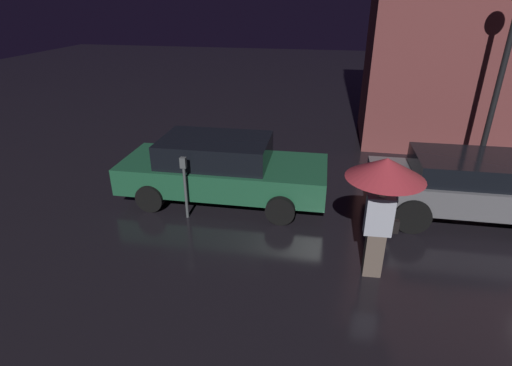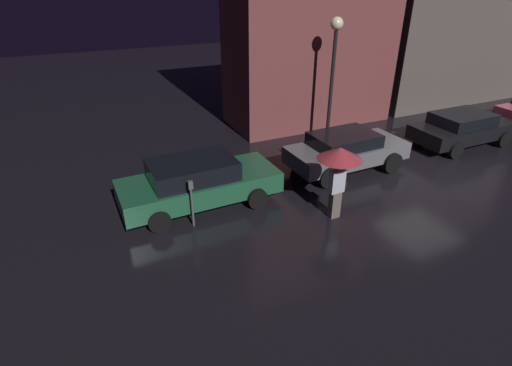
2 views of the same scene
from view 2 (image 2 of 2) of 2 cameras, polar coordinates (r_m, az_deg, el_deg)
name	(u,v)px [view 2 (image 2 of 2)]	position (r m, az deg, el deg)	size (l,w,h in m)	color
ground_plane	(430,172)	(14.99, 23.66, 1.46)	(60.00, 60.00, 0.00)	black
building_facade_left	(312,15)	(17.99, 8.06, 22.67)	(7.06, 3.00, 9.05)	brown
building_facade_right	(464,11)	(23.89, 27.60, 20.94)	(9.77, 3.00, 8.76)	#564C47
parked_car_green	(198,182)	(11.60, -8.30, 0.18)	(4.61, 2.01, 1.43)	#1E5638
parked_car_grey	(346,150)	(13.96, 12.74, 4.62)	(4.18, 1.94, 1.34)	slate
parked_car_black	(463,128)	(17.71, 27.41, 7.01)	(4.21, 1.97, 1.30)	black
pedestrian_with_umbrella	(339,161)	(10.65, 11.80, 3.10)	(1.19, 1.19, 2.10)	#66564C
parking_meter	(192,199)	(10.57, -9.19, -2.26)	(0.12, 0.10, 1.36)	#4C5154
street_lamp_near	(334,55)	(15.62, 11.09, 17.55)	(0.46, 0.46, 4.71)	black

